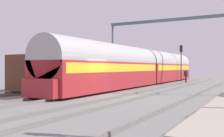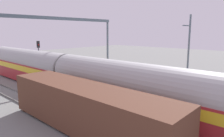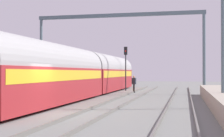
{
  "view_description": "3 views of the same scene",
  "coord_description": "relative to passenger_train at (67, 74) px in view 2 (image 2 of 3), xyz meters",
  "views": [
    {
      "loc": [
        8.97,
        -15.9,
        1.91
      ],
      "look_at": [
        -2.05,
        4.7,
        1.82
      ],
      "focal_mm": 43.37,
      "sensor_mm": 36.0,
      "label": 1
    },
    {
      "loc": [
        -14.26,
        -5.17,
        6.19
      ],
      "look_at": [
        1.57,
        9.37,
        2.41
      ],
      "focal_mm": 33.81,
      "sensor_mm": 36.0,
      "label": 2
    },
    {
      "loc": [
        6.44,
        -15.6,
        2.08
      ],
      "look_at": [
        -1.02,
        18.09,
        2.46
      ],
      "focal_mm": 53.24,
      "sensor_mm": 36.0,
      "label": 3
    }
  ],
  "objects": [
    {
      "name": "catenary_pole_east_mid",
      "position": [
        10.54,
        -7.94,
        2.18
      ],
      "size": [
        1.9,
        0.2,
        8.0
      ],
      "color": "slate",
      "rests_on": "ground"
    },
    {
      "name": "freight_car",
      "position": [
        -4.09,
        -7.7,
        -0.5
      ],
      "size": [
        2.8,
        13.0,
        2.7
      ],
      "color": "#563323",
      "rests_on": "ground"
    },
    {
      "name": "track_east",
      "position": [
        4.09,
        -12.24,
        -1.89
      ],
      "size": [
        1.51,
        60.0,
        0.16
      ],
      "color": "slate",
      "rests_on": "ground"
    },
    {
      "name": "ground",
      "position": [
        2.05,
        -12.24,
        -1.97
      ],
      "size": [
        120.0,
        120.0,
        0.0
      ],
      "primitive_type": "plane",
      "color": "slate"
    },
    {
      "name": "track_west",
      "position": [
        0.0,
        -12.24,
        -1.89
      ],
      "size": [
        1.51,
        60.0,
        0.16
      ],
      "color": "slate",
      "rests_on": "ground"
    },
    {
      "name": "track_far_east",
      "position": [
        8.19,
        -12.24,
        -1.89
      ],
      "size": [
        1.52,
        60.0,
        0.16
      ],
      "color": "slate",
      "rests_on": "ground"
    },
    {
      "name": "passenger_train",
      "position": [
        0.0,
        0.0,
        0.0
      ],
      "size": [
        2.93,
        32.85,
        3.82
      ],
      "color": "maroon",
      "rests_on": "ground"
    },
    {
      "name": "person_crossing",
      "position": [
        3.42,
        5.24,
        -0.94
      ],
      "size": [
        0.45,
        0.35,
        1.73
      ],
      "rotation": [
        0.0,
        0.0,
        5.99
      ],
      "color": "black",
      "rests_on": "ground"
    },
    {
      "name": "catenary_gantry",
      "position": [
        2.05,
        4.04,
        3.94
      ],
      "size": [
        16.68,
        0.28,
        7.86
      ],
      "color": "slate",
      "rests_on": "ground"
    },
    {
      "name": "platform",
      "position": [
        12.0,
        -10.24,
        -1.52
      ],
      "size": [
        4.4,
        28.0,
        0.9
      ],
      "color": "#A39989",
      "rests_on": "ground"
    },
    {
      "name": "railway_signal_far",
      "position": [
        1.92,
        8.96,
        1.2
      ],
      "size": [
        0.36,
        0.3,
        4.94
      ],
      "color": "#2D2D33",
      "rests_on": "ground"
    }
  ]
}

